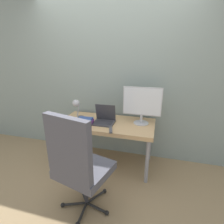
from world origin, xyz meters
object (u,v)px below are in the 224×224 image
object	(u,v)px
desk_lamp	(77,105)
office_chair	(78,163)
laptop	(104,119)
monitor	(142,104)
book_stack	(85,121)
game_controller	(76,125)

from	to	relation	value
desk_lamp	office_chair	size ratio (longest dim) A/B	0.28
laptop	office_chair	bearing A→B (deg)	-89.17
laptop	monitor	world-z (taller)	monitor
laptop	desk_lamp	size ratio (longest dim) A/B	0.94
book_stack	game_controller	bearing A→B (deg)	-124.77
office_chair	game_controller	bearing A→B (deg)	117.65
book_stack	office_chair	bearing A→B (deg)	-71.52
desk_lamp	office_chair	distance (m)	1.08
laptop	game_controller	xyz separation A→B (m)	(-0.34, -0.25, -0.03)
desk_lamp	laptop	bearing A→B (deg)	-1.64
monitor	book_stack	distance (m)	0.86
monitor	book_stack	bearing A→B (deg)	-162.62
laptop	book_stack	size ratio (longest dim) A/B	1.30
monitor	desk_lamp	distance (m)	0.98
monitor	office_chair	world-z (taller)	monitor
laptop	monitor	distance (m)	0.60
monitor	desk_lamp	xyz separation A→B (m)	(-0.97, -0.11, -0.07)
monitor	game_controller	size ratio (longest dim) A/B	3.56
laptop	office_chair	size ratio (longest dim) A/B	0.26
game_controller	monitor	bearing A→B (deg)	23.04
monitor	book_stack	world-z (taller)	monitor
monitor	game_controller	bearing A→B (deg)	-156.96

